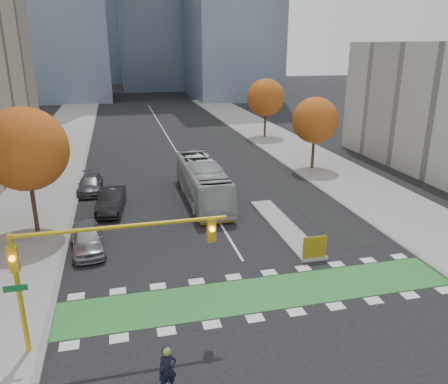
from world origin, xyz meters
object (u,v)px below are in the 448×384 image
tree_west (26,149)px  tree_east_near (315,120)px  tree_east_far (266,98)px  traffic_signal_west (86,256)px  bus (203,181)px  hazard_board (315,247)px  parked_car_c (90,184)px  parked_car_a (87,239)px  parked_car_b (111,200)px

tree_west → tree_east_near: size_ratio=1.16×
tree_east_far → traffic_signal_west: tree_east_far is taller
traffic_signal_west → bus: size_ratio=0.77×
traffic_signal_west → hazard_board: bearing=21.5°
tree_east_near → parked_car_c: 21.51m
tree_east_far → parked_car_c: (-21.50, -18.01, -4.57)m
tree_west → tree_east_far: (24.50, 26.00, -0.38)m
tree_west → tree_east_near: 26.01m
hazard_board → traffic_signal_west: (-11.93, -4.71, 3.23)m
tree_east_far → parked_car_a: (-21.16, -29.48, -4.47)m
tree_west → parked_car_c: (3.00, 7.99, -4.95)m
parked_car_a → parked_car_b: (1.38, 6.47, 0.04)m
hazard_board → parked_car_a: size_ratio=0.31×
hazard_board → parked_car_a: parked_car_a is taller
tree_west → parked_car_c: tree_west is taller
tree_east_near → traffic_signal_west: bearing=-131.5°
bus → parked_car_b: bearing=-173.9°
tree_east_far → traffic_signal_west: bearing=-117.9°
hazard_board → bus: bearing=110.1°
tree_east_near → parked_car_c: tree_east_near is taller
traffic_signal_west → parked_car_a: bearing=94.6°
parked_car_a → parked_car_c: 11.48m
tree_east_far → traffic_signal_west: (-20.43, -38.51, -1.21)m
tree_west → tree_east_near: tree_west is taller
tree_west → parked_car_c: size_ratio=1.78×
bus → parked_car_c: bearing=154.1°
tree_east_near → traffic_signal_west: 30.08m
parked_car_b → bus: bearing=13.1°
parked_car_a → tree_east_near: bearing=27.0°
tree_west → traffic_signal_west: size_ratio=0.96×
tree_east_near → tree_east_far: bearing=88.2°
tree_east_near → parked_car_a: tree_east_near is taller
hazard_board → traffic_signal_west: 13.23m
tree_east_near → parked_car_a: size_ratio=1.56×
traffic_signal_west → parked_car_a: (-0.73, 9.03, -3.26)m
parked_car_b → parked_car_c: parked_car_b is taller
parked_car_b → tree_east_far: bearing=56.1°
traffic_signal_west → bus: (7.69, 16.28, -2.48)m
parked_car_c → tree_east_far: bearing=42.8°
tree_east_far → parked_car_b: tree_east_far is taller
parked_car_a → parked_car_b: parked_car_b is taller
parked_car_b → hazard_board: bearing=-36.9°
tree_east_far → parked_car_b: size_ratio=1.54×
tree_east_far → parked_car_a: bearing=-125.7°
tree_east_far → traffic_signal_west: size_ratio=0.90×
parked_car_c → tree_east_near: bearing=8.3°
hazard_board → tree_east_near: (8.00, 17.80, 4.06)m
parked_car_b → traffic_signal_west: bearing=-85.6°
tree_west → traffic_signal_west: tree_west is taller
hazard_board → bus: bus is taller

